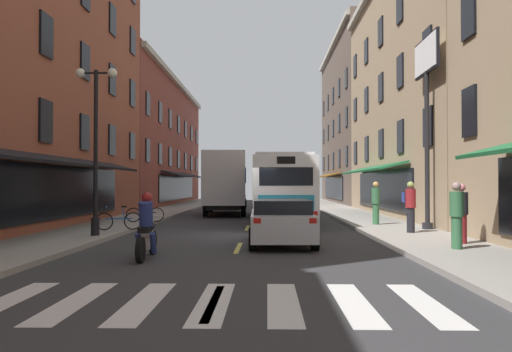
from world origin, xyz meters
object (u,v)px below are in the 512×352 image
Objects in this scene: pedestrian_far at (457,214)px; street_lamp_twin at (96,143)px; sedan_mid at (281,221)px; billboard_sign at (427,85)px; motorcycle_rider at (147,230)px; bicycle_near at (119,220)px; pedestrian_mid at (376,202)px; pedestrian_near at (410,205)px; transit_bus at (279,188)px; box_truck at (226,183)px; bicycle_mid at (145,214)px; pedestrian_rear at (462,213)px; sedan_near at (233,199)px.

pedestrian_far is 11.53m from street_lamp_twin.
pedestrian_far is at bearing -23.55° from sedan_mid.
billboard_sign is 12.49m from motorcycle_rider.
pedestrian_mid reaches higher than bicycle_near.
billboard_sign reaches higher than pedestrian_near.
pedestrian_mid is at bearing -42.70° from transit_bus.
sedan_mid is 2.33× the size of pedestrian_mid.
pedestrian_mid reaches higher than pedestrian_near.
pedestrian_far is at bearing -101.15° from billboard_sign.
transit_bus is 1.66× the size of box_truck.
sedan_mid is 6.84m from street_lamp_twin.
pedestrian_mid is at bearing 54.16° from sedan_mid.
transit_bus is (-5.60, 5.84, -4.07)m from billboard_sign.
street_lamp_twin is (-12.01, -2.64, -2.46)m from billboard_sign.
bicycle_mid is 11.66m from pedestrian_near.
motorcycle_rider is 1.23× the size of bicycle_near.
motorcycle_rider is at bearing -139.46° from sedan_mid.
pedestrian_mid is at bearing 126.23° from billboard_sign.
box_truck is 11.45m from pedestrian_mid.
transit_bus is 13.14m from motorcycle_rider.
transit_bus is 8.57m from pedestrian_near.
box_truck is 4.23× the size of pedestrian_far.
transit_bus is 6.81× the size of pedestrian_mid.
pedestrian_far is (4.62, -2.01, 0.34)m from sedan_mid.
pedestrian_rear is at bearing -96.59° from billboard_sign.
sedan_mid is 2.54× the size of bicycle_near.
pedestrian_mid is (7.23, -8.83, -0.86)m from box_truck.
bicycle_near and bicycle_mid have the same top height.
bicycle_near is 0.30× the size of street_lamp_twin.
sedan_mid is at bearing -10.48° from street_lamp_twin.
pedestrian_rear is at bearing -70.80° from sedan_near.
sedan_mid is at bearing -42.72° from pedestrian_rear.
pedestrian_mid is at bearing 48.91° from motorcycle_rider.
box_truck is at bearing 75.22° from bicycle_near.
motorcycle_rider is 10.23m from bicycle_mid.
pedestrian_near is (10.71, -4.56, 0.61)m from bicycle_mid.
pedestrian_rear is at bearing -34.56° from bicycle_mid.
bicycle_mid is 6.42m from street_lamp_twin.
pedestrian_far is 0.31× the size of street_lamp_twin.
billboard_sign is 4.17× the size of pedestrian_far.
transit_bus is at bearing 52.94° from street_lamp_twin.
box_truck reaches higher than pedestrian_rear.
transit_bus is 9.09m from bicycle_near.
pedestrian_far is (10.64, -8.96, 0.56)m from bicycle_mid.
billboard_sign is 12.54m from street_lamp_twin.
pedestrian_far is at bearing -69.07° from transit_bus.
sedan_mid is 2.07× the size of motorcycle_rider.
billboard_sign reaches higher than bicycle_near.
box_truck is 4.33× the size of pedestrian_rear.
pedestrian_near is (8.15, 5.34, 0.40)m from motorcycle_rider.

